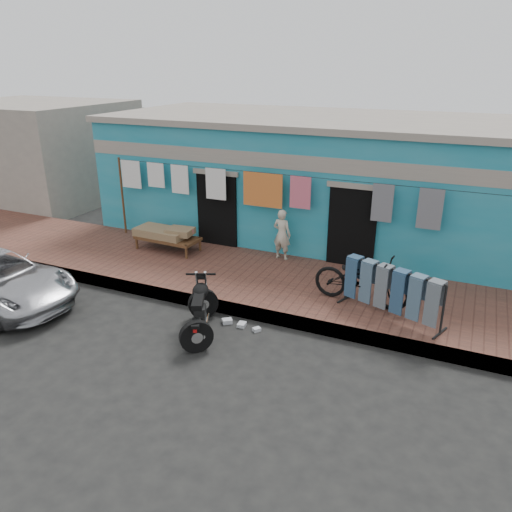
{
  "coord_description": "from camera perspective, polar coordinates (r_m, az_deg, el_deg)",
  "views": [
    {
      "loc": [
        3.74,
        -6.35,
        4.74
      ],
      "look_at": [
        0.0,
        2.0,
        1.15
      ],
      "focal_mm": 35.0,
      "sensor_mm": 36.0,
      "label": 1
    }
  ],
  "objects": [
    {
      "name": "litter_c",
      "position": [
        9.62,
        -1.64,
        -7.85
      ],
      "size": [
        0.16,
        0.19,
        0.07
      ],
      "primitive_type": "cube",
      "rotation": [
        0.0,
        0.0,
        1.66
      ],
      "color": "silver",
      "rests_on": "ground"
    },
    {
      "name": "curb",
      "position": [
        9.88,
        -1.07,
        -6.42
      ],
      "size": [
        28.0,
        0.1,
        0.25
      ],
      "primitive_type": "cube",
      "color": "gray",
      "rests_on": "ground"
    },
    {
      "name": "motorcycle",
      "position": [
        9.23,
        -6.47,
        -5.99
      ],
      "size": [
        1.75,
        2.0,
        1.02
      ],
      "primitive_type": null,
      "rotation": [
        0.0,
        0.0,
        0.42
      ],
      "color": "black",
      "rests_on": "ground"
    },
    {
      "name": "clothesline",
      "position": [
        11.93,
        0.48,
        7.22
      ],
      "size": [
        10.06,
        0.06,
        2.1
      ],
      "color": "brown",
      "rests_on": "sidewalk"
    },
    {
      "name": "neighbor_left",
      "position": [
        20.11,
        -23.89,
        10.95
      ],
      "size": [
        6.0,
        5.0,
        3.4
      ],
      "primitive_type": "cube",
      "color": "#9E9384",
      "rests_on": "ground"
    },
    {
      "name": "litter_a",
      "position": [
        9.74,
        -3.31,
        -7.44
      ],
      "size": [
        0.24,
        0.23,
        0.08
      ],
      "primitive_type": "cube",
      "rotation": [
        0.0,
        0.0,
        0.7
      ],
      "color": "silver",
      "rests_on": "ground"
    },
    {
      "name": "bicycle",
      "position": [
        9.93,
        11.99,
        -2.07
      ],
      "size": [
        1.93,
        0.81,
        1.22
      ],
      "primitive_type": "imported",
      "rotation": [
        0.0,
        0.0,
        1.49
      ],
      "color": "black",
      "rests_on": "sidewalk"
    },
    {
      "name": "seated_person",
      "position": [
        11.94,
        2.98,
        2.48
      ],
      "size": [
        0.47,
        0.34,
        1.24
      ],
      "primitive_type": "imported",
      "rotation": [
        0.0,
        0.0,
        3.04
      ],
      "color": "beige",
      "rests_on": "sidewalk"
    },
    {
      "name": "litter_b",
      "position": [
        9.46,
        0.08,
        -8.39
      ],
      "size": [
        0.17,
        0.17,
        0.07
      ],
      "primitive_type": "cube",
      "rotation": [
        0.0,
        0.0,
        0.93
      ],
      "color": "silver",
      "rests_on": "ground"
    },
    {
      "name": "sidewalk",
      "position": [
        11.07,
        2.12,
        -3.22
      ],
      "size": [
        28.0,
        3.0,
        0.25
      ],
      "primitive_type": "cube",
      "color": "brown",
      "rests_on": "ground"
    },
    {
      "name": "building",
      "position": [
        14.18,
        8.36,
        8.77
      ],
      "size": [
        12.2,
        5.2,
        3.36
      ],
      "color": "teal",
      "rests_on": "ground"
    },
    {
      "name": "jeans_rack",
      "position": [
        9.59,
        15.25,
        -3.93
      ],
      "size": [
        2.36,
        1.76,
        1.01
      ],
      "primitive_type": null,
      "rotation": [
        0.0,
        0.0,
        -0.35
      ],
      "color": "black",
      "rests_on": "sidewalk"
    },
    {
      "name": "charpoy",
      "position": [
        12.81,
        -10.04,
        1.95
      ],
      "size": [
        1.79,
        0.97,
        0.58
      ],
      "primitive_type": null,
      "rotation": [
        0.0,
        0.0,
        -0.05
      ],
      "color": "brown",
      "rests_on": "sidewalk"
    },
    {
      "name": "ground",
      "position": [
        8.76,
        -5.46,
        -11.44
      ],
      "size": [
        80.0,
        80.0,
        0.0
      ],
      "primitive_type": "plane",
      "color": "black",
      "rests_on": "ground"
    }
  ]
}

